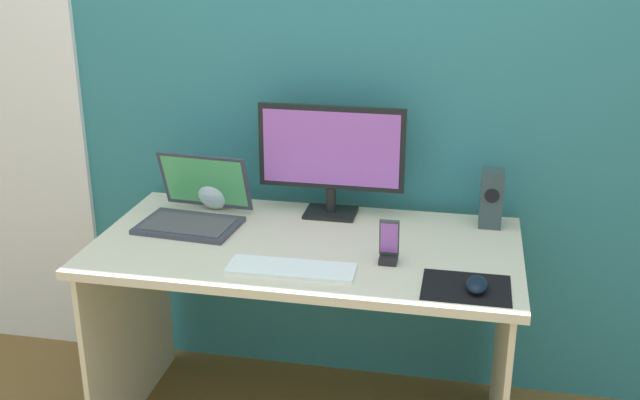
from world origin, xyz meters
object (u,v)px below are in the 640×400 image
speaker_right (491,198)px  laptop (194,210)px  keyboard_external (291,268)px  phone_in_dock (389,248)px  mouse (477,285)px  monitor (331,155)px  fishbowl (217,189)px

speaker_right → laptop: 1.01m
keyboard_external → phone_in_dock: bearing=20.7°
mouse → phone_in_dock: size_ratio=0.72×
monitor → speaker_right: 0.56m
laptop → keyboard_external: bearing=-36.2°
monitor → mouse: (0.51, -0.50, -0.20)m
monitor → speaker_right: size_ratio=2.59×
speaker_right → keyboard_external: speaker_right is taller
phone_in_dock → keyboard_external: bearing=-158.0°
keyboard_external → phone_in_dock: size_ratio=2.75×
speaker_right → fishbowl: speaker_right is taller
speaker_right → keyboard_external: bearing=-140.7°
monitor → phone_in_dock: (0.25, -0.36, -0.17)m
keyboard_external → phone_in_dock: 0.30m
monitor → keyboard_external: bearing=-93.9°
speaker_right → phone_in_dock: (-0.30, -0.36, -0.05)m
mouse → monitor: bearing=138.0°
speaker_right → keyboard_external: 0.76m
speaker_right → laptop: laptop is taller
monitor → phone_in_dock: 0.47m
monitor → keyboard_external: monitor is taller
laptop → keyboard_external: 0.51m
fishbowl → laptop: bearing=-99.7°
speaker_right → fishbowl: 0.97m
fishbowl → phone_in_dock: (0.66, -0.35, -0.02)m
keyboard_external → fishbowl: bearing=128.4°
monitor → fishbowl: bearing=-178.9°
monitor → laptop: size_ratio=1.46×
mouse → fishbowl: bearing=154.5°
speaker_right → phone_in_dock: size_ratio=1.42×
speaker_right → monitor: bearing=-179.4°
monitor → mouse: monitor is taller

